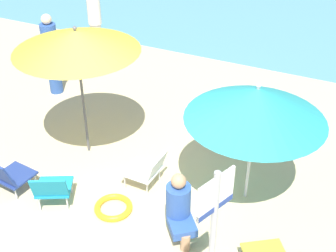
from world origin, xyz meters
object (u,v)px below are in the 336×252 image
Objects in this scene: umbrella_teal at (256,104)px; warning_sign at (213,236)px; umbrella_yellow at (76,41)px; beach_chair_c at (7,174)px; person_b at (95,22)px; beach_chair_b at (148,169)px; person_a at (52,54)px; beach_chair_d at (52,188)px; swim_ring at (113,207)px; person_c at (179,206)px.

warning_sign reaches higher than umbrella_teal.
umbrella_yellow is 2.10m from beach_chair_c.
beach_chair_b is at bearing 88.44° from person_b.
beach_chair_b is 0.38× the size of person_a.
beach_chair_d is 0.43× the size of person_a.
beach_chair_c is at bearing -107.92° from umbrella_yellow.
umbrella_yellow reaches higher than umbrella_teal.
person_b is at bearing 152.93° from warning_sign.
umbrella_teal is 2.92m from beach_chair_d.
person_b is at bearing 120.33° from umbrella_yellow.
person_a is 1.62m from person_b.
umbrella_teal is 2.38m from swim_ring.
beach_chair_b is at bearing -169.11° from person_c.
beach_chair_b is at bearing -73.73° from beach_chair_d.
beach_chair_c is at bearing 63.35° from person_b.
umbrella_yellow is 2.37m from swim_ring.
swim_ring is at bearing -43.15° from umbrella_yellow.
warning_sign reaches higher than beach_chair_c.
warning_sign is at bearing -30.75° from swim_ring.
warning_sign is (4.62, -5.07, 0.43)m from person_b.
warning_sign is (0.24, -2.11, -0.20)m from umbrella_teal.
umbrella_teal is at bearing 117.02° from warning_sign.
beach_chair_b is 0.65× the size of person_c.
person_b reaches higher than swim_ring.
umbrella_teal is at bearing -6.17° from person_a.
umbrella_teal is 1.84m from beach_chair_b.
person_a is at bearing 49.00° from person_b.
person_a is at bearing -162.49° from person_c.
umbrella_teal is 2.73× the size of beach_chair_c.
warning_sign is (1.57, -1.70, 0.99)m from beach_chair_b.
person_c is (3.74, -2.39, -0.35)m from person_a.
swim_ring is (-1.78, 1.06, -1.28)m from warning_sign.
beach_chair_d is at bearing -80.87° from beach_chair_c.
warning_sign is at bearing 134.79° from beach_chair_b.
beach_chair_c is at bearing 65.21° from beach_chair_d.
person_c is at bearing 0.22° from swim_ring.
person_c is at bearing -76.04° from beach_chair_c.
umbrella_yellow is at bearing -11.45° from beach_chair_c.
beach_chair_c is 0.75m from beach_chair_d.
beach_chair_d is at bearing 72.16° from person_b.
umbrella_yellow reaches higher than beach_chair_d.
beach_chair_b is at bearing -162.96° from umbrella_teal.
beach_chair_c is 3.52m from warning_sign.
beach_chair_c is (-0.43, -1.34, -1.56)m from umbrella_yellow.
person_a is 1.74× the size of person_c.
person_c reaches higher than swim_ring.
beach_chair_c is at bearing -54.11° from person_a.
person_c reaches higher than beach_chair_d.
swim_ring is (0.76, 0.29, -0.29)m from beach_chair_d.
umbrella_yellow reaches higher than beach_chair_c.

